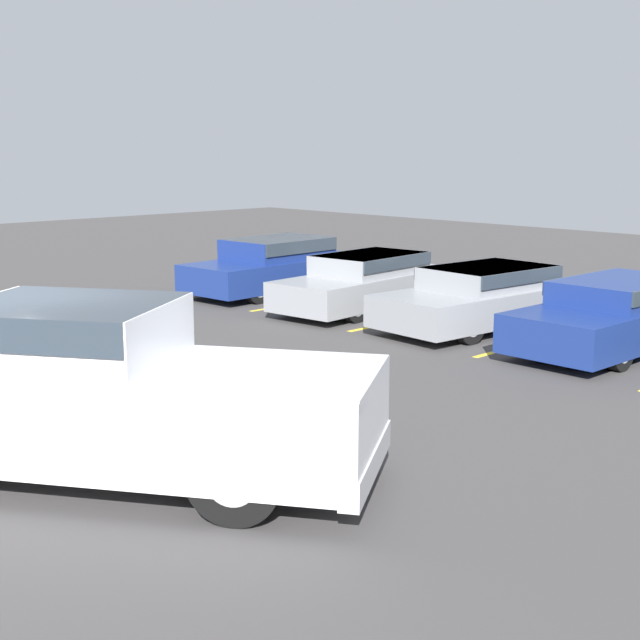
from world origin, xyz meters
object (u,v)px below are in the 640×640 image
object	(u,v)px
parked_sedan_b	(368,280)
parked_sedan_c	(486,295)
parked_sedan_d	(619,312)
wheel_stop_curb	(495,299)
pickup_truck	(98,392)
parked_sedan_a	(276,264)

from	to	relation	value
parked_sedan_b	parked_sedan_c	distance (m)	2.95
parked_sedan_c	parked_sedan_d	world-z (taller)	parked_sedan_d
parked_sedan_c	wheel_stop_curb	world-z (taller)	parked_sedan_c
wheel_stop_curb	parked_sedan_d	bearing A→B (deg)	-29.47
pickup_truck	parked_sedan_b	bearing A→B (deg)	83.96
wheel_stop_curb	pickup_truck	bearing A→B (deg)	-73.87
parked_sedan_d	wheel_stop_curb	world-z (taller)	parked_sedan_d
parked_sedan_a	parked_sedan_c	xyz separation A→B (m)	(6.00, 0.17, -0.06)
parked_sedan_b	parked_sedan_c	xyz separation A→B (m)	(2.95, 0.20, 0.00)
parked_sedan_d	wheel_stop_curb	xyz separation A→B (m)	(-4.26, 2.41, -0.58)
parked_sedan_b	wheel_stop_curb	bearing A→B (deg)	147.34
pickup_truck	parked_sedan_b	world-z (taller)	pickup_truck
parked_sedan_c	parked_sedan_d	distance (m)	2.73
parked_sedan_c	wheel_stop_curb	size ratio (longest dim) A/B	2.40
pickup_truck	parked_sedan_a	bearing A→B (deg)	96.57
parked_sedan_d	parked_sedan_c	bearing A→B (deg)	-87.25
parked_sedan_d	wheel_stop_curb	bearing A→B (deg)	-118.93
pickup_truck	parked_sedan_d	xyz separation A→B (m)	(0.77, 9.66, -0.29)
parked_sedan_a	parked_sedan_d	xyz separation A→B (m)	(8.72, 0.27, -0.05)
parked_sedan_a	parked_sedan_d	distance (m)	8.73
pickup_truck	wheel_stop_curb	size ratio (longest dim) A/B	3.00
parked_sedan_a	parked_sedan_b	world-z (taller)	parked_sedan_a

